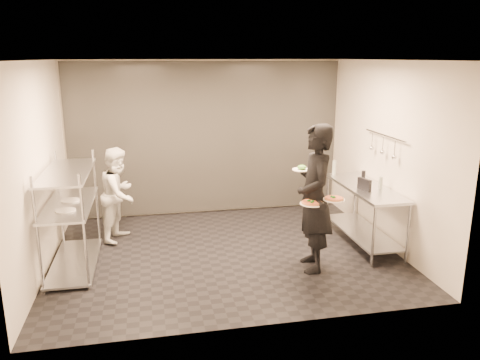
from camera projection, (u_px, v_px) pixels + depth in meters
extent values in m
cube|color=black|center=(226.00, 253.00, 6.99)|extent=(5.00, 4.00, 0.00)
cube|color=silver|center=(224.00, 60.00, 6.28)|extent=(5.00, 4.00, 0.00)
cube|color=beige|center=(207.00, 138.00, 8.53)|extent=(5.00, 0.00, 2.80)
cube|color=beige|center=(257.00, 204.00, 4.74)|extent=(5.00, 0.00, 2.80)
cube|color=beige|center=(38.00, 170.00, 6.16)|extent=(0.00, 4.00, 2.80)
cube|color=beige|center=(387.00, 155.00, 7.11)|extent=(0.00, 4.00, 2.80)
cube|color=silver|center=(207.00, 139.00, 8.50)|extent=(4.90, 0.04, 2.74)
cylinder|color=#ADAFB4|center=(37.00, 237.00, 5.61)|extent=(0.04, 0.04, 1.50)
cylinder|color=#ADAFB4|center=(59.00, 200.00, 7.07)|extent=(0.04, 0.04, 1.50)
cylinder|color=#ADAFB4|center=(84.00, 233.00, 5.72)|extent=(0.04, 0.04, 1.50)
cylinder|color=#ADAFB4|center=(96.00, 197.00, 7.18)|extent=(0.04, 0.04, 1.50)
cube|color=#B8BCC2|center=(75.00, 262.00, 6.57)|extent=(0.60, 1.60, 0.03)
cube|color=#B8BCC2|center=(70.00, 204.00, 6.36)|extent=(0.60, 1.60, 0.03)
cube|color=#B8BCC2|center=(66.00, 172.00, 6.24)|extent=(0.60, 1.60, 0.03)
cylinder|color=white|center=(65.00, 211.00, 6.02)|extent=(0.26, 0.26, 0.01)
cylinder|color=white|center=(71.00, 200.00, 6.45)|extent=(0.26, 0.26, 0.01)
cylinder|color=#ADAFB4|center=(374.00, 237.00, 6.42)|extent=(0.04, 0.04, 0.90)
cylinder|color=#ADAFB4|center=(327.00, 200.00, 8.05)|extent=(0.04, 0.04, 0.90)
cylinder|color=#ADAFB4|center=(408.00, 234.00, 6.52)|extent=(0.04, 0.04, 0.90)
cylinder|color=#ADAFB4|center=(355.00, 198.00, 8.15)|extent=(0.04, 0.04, 0.90)
cube|color=#B8BCC2|center=(362.00, 231.00, 7.36)|extent=(0.57, 1.71, 0.03)
cube|color=#B8BCC2|center=(365.00, 187.00, 7.17)|extent=(0.60, 1.80, 0.04)
cylinder|color=#ADAFB4|center=(385.00, 135.00, 7.02)|extent=(0.02, 1.20, 0.02)
cylinder|color=#ADAFB4|center=(395.00, 148.00, 6.72)|extent=(0.01, 0.01, 0.22)
sphere|color=#ADAFB4|center=(394.00, 157.00, 6.75)|extent=(0.07, 0.07, 0.07)
cylinder|color=#ADAFB4|center=(383.00, 144.00, 7.05)|extent=(0.01, 0.01, 0.22)
sphere|color=#ADAFB4|center=(382.00, 152.00, 7.08)|extent=(0.07, 0.07, 0.07)
cylinder|color=#ADAFB4|center=(372.00, 140.00, 7.38)|extent=(0.01, 0.01, 0.22)
sphere|color=#ADAFB4|center=(372.00, 148.00, 7.41)|extent=(0.07, 0.07, 0.07)
imported|color=black|center=(315.00, 199.00, 6.26)|extent=(0.56, 0.78, 2.01)
imported|color=silver|center=(119.00, 194.00, 7.37)|extent=(0.80, 0.89, 1.49)
cylinder|color=white|center=(312.00, 204.00, 6.04)|extent=(0.31, 0.31, 0.01)
cylinder|color=#B97543|center=(312.00, 203.00, 6.04)|extent=(0.28, 0.28, 0.02)
cylinder|color=#B33017|center=(312.00, 202.00, 6.04)|extent=(0.25, 0.25, 0.01)
sphere|color=#165914|center=(312.00, 201.00, 6.04)|extent=(0.04, 0.04, 0.04)
cylinder|color=white|center=(334.00, 199.00, 6.04)|extent=(0.28, 0.28, 0.01)
cylinder|color=#B97543|center=(334.00, 199.00, 6.04)|extent=(0.25, 0.25, 0.02)
cylinder|color=#B33017|center=(334.00, 198.00, 6.04)|extent=(0.22, 0.22, 0.01)
sphere|color=#165914|center=(334.00, 197.00, 6.03)|extent=(0.04, 0.04, 0.04)
cylinder|color=white|center=(302.00, 170.00, 6.41)|extent=(0.26, 0.26, 0.01)
ellipsoid|color=#2C6C1B|center=(302.00, 167.00, 6.40)|extent=(0.13, 0.13, 0.07)
cube|color=black|center=(364.00, 184.00, 6.93)|extent=(0.12, 0.25, 0.18)
cylinder|color=gray|center=(334.00, 167.00, 7.86)|extent=(0.07, 0.07, 0.24)
cylinder|color=gray|center=(381.00, 183.00, 7.01)|extent=(0.05, 0.05, 0.18)
cylinder|color=black|center=(363.00, 177.00, 7.28)|extent=(0.06, 0.06, 0.21)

